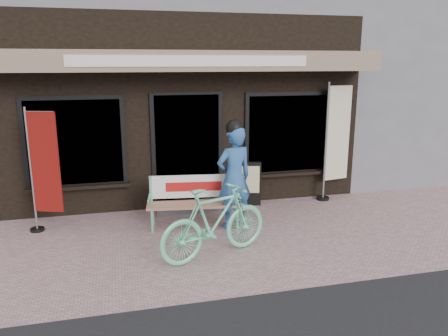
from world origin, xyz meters
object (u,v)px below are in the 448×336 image
object	(u,v)px
nobori_cream	(336,140)
person	(234,176)
bicycle	(215,222)
nobori_red	(43,169)
bench	(194,197)
menu_stand	(250,183)

from	to	relation	value
nobori_cream	person	bearing A→B (deg)	-166.61
nobori_cream	bicycle	bearing A→B (deg)	-154.81
bicycle	nobori_red	world-z (taller)	nobori_red
bench	bicycle	distance (m)	1.30
person	nobori_cream	bearing A→B (deg)	9.60
menu_stand	nobori_cream	bearing A→B (deg)	14.37
bicycle	menu_stand	size ratio (longest dim) A/B	2.02
nobori_cream	menu_stand	size ratio (longest dim) A/B	2.73
nobori_red	menu_stand	bearing A→B (deg)	27.93
bench	bicycle	size ratio (longest dim) A/B	0.93
nobori_red	nobori_cream	size ratio (longest dim) A/B	0.87
person	menu_stand	size ratio (longest dim) A/B	2.11
bench	nobori_cream	bearing A→B (deg)	22.73
nobori_red	bicycle	bearing A→B (deg)	-12.94
nobori_red	menu_stand	world-z (taller)	nobori_red
nobori_cream	bench	bearing A→B (deg)	-175.23
person	bicycle	world-z (taller)	person
bicycle	menu_stand	distance (m)	2.40
person	menu_stand	xyz separation A→B (m)	(0.60, 1.03, -0.46)
bicycle	nobori_red	distance (m)	2.98
bench	bicycle	xyz separation A→B (m)	(0.06, -1.30, 0.02)
bicycle	menu_stand	bearing A→B (deg)	-49.32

